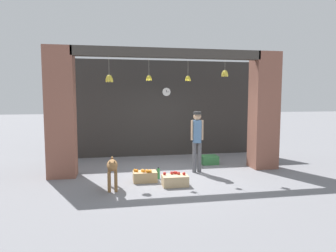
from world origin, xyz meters
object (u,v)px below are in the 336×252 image
(fruit_crate_apples, at_px, (175,180))
(wall_clock, at_px, (166,92))
(fruit_crate_oranges, at_px, (145,176))
(dog, at_px, (112,168))
(produce_box_green, at_px, (209,160))
(water_bottle, at_px, (158,173))
(shopkeeper, at_px, (197,137))

(fruit_crate_apples, height_order, wall_clock, wall_clock)
(fruit_crate_oranges, height_order, wall_clock, wall_clock)
(dog, distance_m, wall_clock, 4.42)
(produce_box_green, relative_size, water_bottle, 1.72)
(fruit_crate_oranges, distance_m, fruit_crate_apples, 0.80)
(fruit_crate_apples, bearing_deg, shopkeeper, 53.22)
(wall_clock, bearing_deg, shopkeeper, -81.02)
(produce_box_green, bearing_deg, wall_clock, 123.71)
(produce_box_green, relative_size, wall_clock, 1.67)
(produce_box_green, bearing_deg, dog, -144.74)
(produce_box_green, height_order, water_bottle, water_bottle)
(shopkeeper, relative_size, wall_clock, 5.48)
(fruit_crate_oranges, xyz_separation_m, water_bottle, (0.36, 0.19, 0.00))
(dog, relative_size, water_bottle, 2.93)
(shopkeeper, bearing_deg, fruit_crate_oranges, 27.52)
(shopkeeper, bearing_deg, dog, 30.57)
(dog, distance_m, shopkeeper, 2.57)
(dog, relative_size, fruit_crate_oranges, 1.51)
(fruit_crate_oranges, relative_size, fruit_crate_apples, 0.97)
(dog, bearing_deg, fruit_crate_oranges, 121.88)
(dog, height_order, produce_box_green, dog)
(fruit_crate_apples, relative_size, wall_clock, 1.94)
(dog, xyz_separation_m, fruit_crate_oranges, (0.77, 0.48, -0.35))
(shopkeeper, bearing_deg, water_bottle, 26.16)
(water_bottle, bearing_deg, dog, -149.27)
(fruit_crate_apples, bearing_deg, dog, -179.60)
(dog, xyz_separation_m, produce_box_green, (2.90, 2.05, -0.36))
(dog, distance_m, water_bottle, 1.36)
(produce_box_green, bearing_deg, fruit_crate_apples, -126.09)
(shopkeeper, xyz_separation_m, wall_clock, (-0.39, 2.49, 1.24))
(shopkeeper, distance_m, produce_box_green, 1.41)
(shopkeeper, xyz_separation_m, fruit_crate_apples, (-0.84, -1.12, -0.84))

